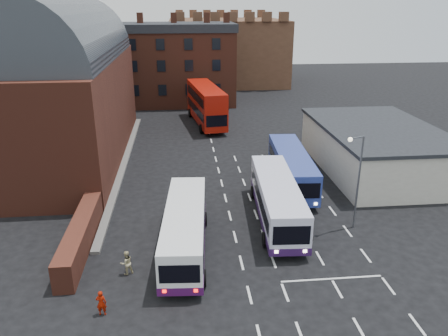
{
  "coord_description": "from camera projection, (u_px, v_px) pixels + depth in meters",
  "views": [
    {
      "loc": [
        -3.41,
        -23.76,
        15.11
      ],
      "look_at": [
        0.0,
        10.0,
        2.2
      ],
      "focal_mm": 35.0,
      "sensor_mm": 36.0,
      "label": 1
    }
  ],
  "objects": [
    {
      "name": "ground",
      "position": [
        240.0,
        256.0,
        27.79
      ],
      "size": [
        180.0,
        180.0,
        0.0
      ],
      "primitive_type": "plane",
      "color": "black"
    },
    {
      "name": "castle_keep",
      "position": [
        226.0,
        51.0,
        87.6
      ],
      "size": [
        22.0,
        22.0,
        12.0
      ],
      "primitive_type": "cube",
      "color": "brown",
      "rests_on": "ground"
    },
    {
      "name": "forecourt_wall",
      "position": [
        81.0,
        236.0,
        28.37
      ],
      "size": [
        1.2,
        10.0,
        1.8
      ],
      "primitive_type": "cube",
      "color": "#602B1E",
      "rests_on": "ground"
    },
    {
      "name": "bus_white_outbound",
      "position": [
        185.0,
        227.0,
        27.79
      ],
      "size": [
        3.28,
        10.9,
        2.93
      ],
      "rotation": [
        0.0,
        0.0,
        -0.07
      ],
      "color": "white",
      "rests_on": "ground"
    },
    {
      "name": "street_lamp",
      "position": [
        357.0,
        174.0,
        29.7
      ],
      "size": [
        1.32,
        0.68,
        6.92
      ],
      "rotation": [
        0.0,
        0.0,
        0.4
      ],
      "color": "#55575D",
      "rests_on": "ground"
    },
    {
      "name": "bus_red_double",
      "position": [
        206.0,
        104.0,
        56.72
      ],
      "size": [
        4.55,
        12.88,
        5.04
      ],
      "rotation": [
        0.0,
        0.0,
        3.28
      ],
      "color": "#A71408",
      "rests_on": "ground"
    },
    {
      "name": "pedestrian_beige",
      "position": [
        127.0,
        263.0,
        25.69
      ],
      "size": [
        0.91,
        0.84,
        1.51
      ],
      "primitive_type": "imported",
      "rotation": [
        0.0,
        0.0,
        3.62
      ],
      "color": "#C6BA8A",
      "rests_on": "ground"
    },
    {
      "name": "railway_station",
      "position": [
        57.0,
        83.0,
        43.15
      ],
      "size": [
        12.0,
        28.0,
        16.0
      ],
      "color": "#602B1E",
      "rests_on": "ground"
    },
    {
      "name": "bus_white_inbound",
      "position": [
        277.0,
        198.0,
        31.64
      ],
      "size": [
        3.41,
        11.54,
        3.11
      ],
      "rotation": [
        0.0,
        0.0,
        3.08
      ],
      "color": "silver",
      "rests_on": "ground"
    },
    {
      "name": "cream_building",
      "position": [
        377.0,
        148.0,
        41.45
      ],
      "size": [
        10.4,
        16.4,
        4.25
      ],
      "color": "beige",
      "rests_on": "ground"
    },
    {
      "name": "bus_blue",
      "position": [
        292.0,
        166.0,
        37.84
      ],
      "size": [
        3.39,
        11.35,
        3.06
      ],
      "rotation": [
        0.0,
        0.0,
        3.08
      ],
      "color": "#2C3D93",
      "rests_on": "ground"
    },
    {
      "name": "pedestrian_red",
      "position": [
        101.0,
        303.0,
        22.3
      ],
      "size": [
        0.54,
        0.37,
        1.44
      ],
      "primitive_type": "imported",
      "rotation": [
        0.0,
        0.0,
        3.1
      ],
      "color": "#941303",
      "rests_on": "ground"
    },
    {
      "name": "brick_terrace",
      "position": [
        163.0,
        68.0,
        68.05
      ],
      "size": [
        22.0,
        10.0,
        11.0
      ],
      "primitive_type": "cube",
      "color": "brown",
      "rests_on": "ground"
    }
  ]
}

